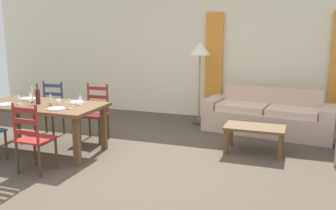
# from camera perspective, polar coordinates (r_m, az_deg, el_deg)

# --- Properties ---
(ground_plane) EXTENTS (9.60, 9.60, 0.02)m
(ground_plane) POSITION_cam_1_polar(r_m,az_deg,el_deg) (5.39, -7.87, -9.04)
(ground_plane) COLOR #4E4234
(wall_far) EXTENTS (9.60, 0.16, 2.70)m
(wall_far) POSITION_cam_1_polar(r_m,az_deg,el_deg) (8.13, 2.68, 7.93)
(wall_far) COLOR #F2E8C4
(wall_far) RESTS_ON ground_plane
(curtain_panel_left) EXTENTS (0.35, 0.08, 2.20)m
(curtain_panel_left) POSITION_cam_1_polar(r_m,az_deg,el_deg) (7.85, 7.04, 5.88)
(curtain_panel_left) COLOR orange
(curtain_panel_left) RESTS_ON ground_plane
(dining_table) EXTENTS (1.90, 0.96, 0.75)m
(dining_table) POSITION_cam_1_polar(r_m,az_deg,el_deg) (6.03, -18.75, -0.65)
(dining_table) COLOR brown
(dining_table) RESTS_ON ground_plane
(dining_chair_near_right) EXTENTS (0.43, 0.41, 0.96)m
(dining_chair_near_right) POSITION_cam_1_polar(r_m,az_deg,el_deg) (5.21, -19.99, -4.78)
(dining_chair_near_right) COLOR maroon
(dining_chair_near_right) RESTS_ON ground_plane
(dining_chair_far_left) EXTENTS (0.45, 0.43, 0.96)m
(dining_chair_far_left) POSITION_cam_1_polar(r_m,az_deg,el_deg) (6.94, -17.60, -0.58)
(dining_chair_far_left) COLOR #2F3E5A
(dining_chair_far_left) RESTS_ON ground_plane
(dining_chair_far_right) EXTENTS (0.44, 0.42, 0.96)m
(dining_chair_far_right) POSITION_cam_1_polar(r_m,az_deg,el_deg) (6.45, -11.09, -1.15)
(dining_chair_far_right) COLOR maroon
(dining_chair_far_right) RESTS_ON ground_plane
(dinner_plate_near_left) EXTENTS (0.24, 0.24, 0.02)m
(dinner_plate_near_left) POSITION_cam_1_polar(r_m,az_deg,el_deg) (6.12, -23.56, 0.08)
(dinner_plate_near_left) COLOR white
(dinner_plate_near_left) RESTS_ON dining_table
(dinner_plate_near_right) EXTENTS (0.24, 0.24, 0.02)m
(dinner_plate_near_right) POSITION_cam_1_polar(r_m,az_deg,el_deg) (5.55, -16.74, -0.55)
(dinner_plate_near_right) COLOR white
(dinner_plate_near_right) RESTS_ON dining_table
(fork_near_right) EXTENTS (0.02, 0.17, 0.01)m
(fork_near_right) POSITION_cam_1_polar(r_m,az_deg,el_deg) (5.64, -17.97, -0.50)
(fork_near_right) COLOR silver
(fork_near_right) RESTS_ON dining_table
(dinner_plate_far_left) EXTENTS (0.24, 0.24, 0.02)m
(dinner_plate_far_left) POSITION_cam_1_polar(r_m,az_deg,el_deg) (6.49, -20.57, 0.92)
(dinner_plate_far_left) COLOR white
(dinner_plate_far_left) RESTS_ON dining_table
(fork_far_left) EXTENTS (0.03, 0.17, 0.01)m
(fork_far_left) POSITION_cam_1_polar(r_m,az_deg,el_deg) (6.58, -21.57, 0.95)
(fork_far_left) COLOR silver
(fork_far_left) RESTS_ON dining_table
(dinner_plate_far_right) EXTENTS (0.24, 0.24, 0.02)m
(dinner_plate_far_right) POSITION_cam_1_polar(r_m,az_deg,el_deg) (5.95, -13.92, 0.41)
(dinner_plate_far_right) COLOR white
(dinner_plate_far_right) RESTS_ON dining_table
(fork_far_right) EXTENTS (0.02, 0.17, 0.01)m
(fork_far_right) POSITION_cam_1_polar(r_m,az_deg,el_deg) (6.04, -15.10, 0.45)
(fork_far_right) COLOR silver
(fork_far_right) RESTS_ON dining_table
(wine_bottle) EXTENTS (0.07, 0.07, 0.32)m
(wine_bottle) POSITION_cam_1_polar(r_m,az_deg,el_deg) (6.01, -19.34, 1.26)
(wine_bottle) COLOR #471919
(wine_bottle) RESTS_ON dining_table
(wine_glass_near_left) EXTENTS (0.06, 0.06, 0.16)m
(wine_glass_near_left) POSITION_cam_1_polar(r_m,az_deg,el_deg) (6.09, -21.93, 1.13)
(wine_glass_near_left) COLOR white
(wine_glass_near_left) RESTS_ON dining_table
(wine_glass_near_right) EXTENTS (0.06, 0.06, 0.16)m
(wine_glass_near_right) POSITION_cam_1_polar(r_m,az_deg,el_deg) (5.53, -14.81, 0.60)
(wine_glass_near_right) COLOR white
(wine_glass_near_right) RESTS_ON dining_table
(wine_glass_far_left) EXTENTS (0.06, 0.06, 0.16)m
(wine_glass_far_left) POSITION_cam_1_polar(r_m,az_deg,el_deg) (6.29, -20.42, 1.56)
(wine_glass_far_left) COLOR white
(wine_glass_far_left) RESTS_ON dining_table
(wine_glass_far_right) EXTENTS (0.06, 0.06, 0.16)m
(wine_glass_far_right) POSITION_cam_1_polar(r_m,az_deg,el_deg) (5.78, -13.34, 1.14)
(wine_glass_far_right) COLOR white
(wine_glass_far_right) RESTS_ON dining_table
(coffee_cup_primary) EXTENTS (0.07, 0.07, 0.09)m
(coffee_cup_primary) POSITION_cam_1_polar(r_m,az_deg,el_deg) (5.78, -16.42, 0.31)
(coffee_cup_primary) COLOR beige
(coffee_cup_primary) RESTS_ON dining_table
(candle_tall) EXTENTS (0.05, 0.05, 0.26)m
(candle_tall) POSITION_cam_1_polar(r_m,az_deg,el_deg) (6.13, -20.05, 1.00)
(candle_tall) COLOR #998C66
(candle_tall) RESTS_ON dining_table
(candle_short) EXTENTS (0.05, 0.05, 0.17)m
(candle_short) POSITION_cam_1_polar(r_m,az_deg,el_deg) (5.86, -17.53, 0.39)
(candle_short) COLOR #998C66
(candle_short) RESTS_ON dining_table
(couch) EXTENTS (2.37, 1.11, 0.80)m
(couch) POSITION_cam_1_polar(r_m,az_deg,el_deg) (7.06, 15.11, -1.77)
(couch) COLOR #CFAC92
(couch) RESTS_ON ground_plane
(coffee_table) EXTENTS (0.90, 0.56, 0.42)m
(coffee_table) POSITION_cam_1_polar(r_m,az_deg,el_deg) (5.88, 13.15, -3.74)
(coffee_table) COLOR brown
(coffee_table) RESTS_ON ground_plane
(standing_lamp) EXTENTS (0.40, 0.40, 1.64)m
(standing_lamp) POSITION_cam_1_polar(r_m,az_deg,el_deg) (7.29, 4.93, 7.93)
(standing_lamp) COLOR #332D28
(standing_lamp) RESTS_ON ground_plane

